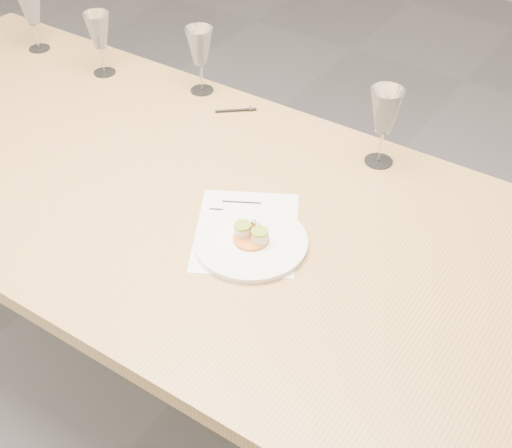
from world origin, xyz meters
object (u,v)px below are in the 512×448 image
Objects in this scene: recipe_sheet at (246,231)px; wine_glass_1 at (99,32)px; dining_table at (181,211)px; wine_glass_2 at (200,48)px; dinner_plate at (251,241)px; wine_glass_0 at (31,9)px; ballpoint_pen at (236,110)px; wine_glass_3 at (385,113)px.

wine_glass_1 is at bearing 125.36° from recipe_sheet.
wine_glass_2 is (-0.26, 0.43, 0.21)m from dining_table.
recipe_sheet is (0.23, -0.04, 0.07)m from dining_table.
recipe_sheet is (-0.04, 0.03, -0.01)m from dinner_plate.
recipe_sheet is 0.92m from wine_glass_1.
wine_glass_0 reaches higher than dining_table.
dinner_plate reaches higher than recipe_sheet.
ballpoint_pen is at bearing 4.98° from wine_glass_1.
wine_glass_3 reaches higher than wine_glass_2.
wine_glass_0 reaches higher than recipe_sheet.
dinner_plate is at bearing -43.82° from wine_glass_2.
dining_table is 11.75× the size of wine_glass_2.
wine_glass_3 is (1.25, 0.04, 0.01)m from wine_glass_0.
dinner_plate is at bearing -91.61° from ballpoint_pen.
dinner_plate is 0.59m from ballpoint_pen.
wine_glass_0 is 0.93× the size of wine_glass_3.
wine_glass_0 is at bearing 142.83° from ballpoint_pen.
wine_glass_0 is (-0.89, 0.35, 0.21)m from dining_table.
wine_glass_3 is at bearing 47.37° from dining_table.
dining_table is 0.71m from wine_glass_1.
ballpoint_pen is at bearing 98.40° from recipe_sheet.
wine_glass_1 is at bearing 144.89° from ballpoint_pen.
ballpoint_pen is 0.49× the size of wine_glass_2.
wine_glass_2 is at bearing 125.30° from ballpoint_pen.
recipe_sheet is at bearing -19.28° from wine_glass_0.
dining_table is 0.55m from wine_glass_2.
dining_table is at bearing 141.41° from recipe_sheet.
dinner_plate is at bearing -14.96° from dining_table.
dining_table is at bearing -30.91° from wine_glass_1.
dinner_plate is 0.50m from wine_glass_3.
wine_glass_0 is 1.01× the size of wine_glass_1.
dining_table is 11.89× the size of wine_glass_0.
ballpoint_pen is 0.50× the size of wine_glass_1.
wine_glass_2 is 0.62m from wine_glass_3.
wine_glass_0 reaches higher than dinner_plate.
wine_glass_0 is at bearing 179.61° from wine_glass_1.
wine_glass_2 is (-0.53, 0.51, 0.13)m from dinner_plate.
wine_glass_3 reaches higher than dinner_plate.
wine_glass_2 reaches higher than recipe_sheet.
wine_glass_2 is (0.33, 0.08, 0.00)m from wine_glass_1.
dining_table is at bearing -115.75° from ballpoint_pen.
recipe_sheet is at bearing 138.35° from dinner_plate.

